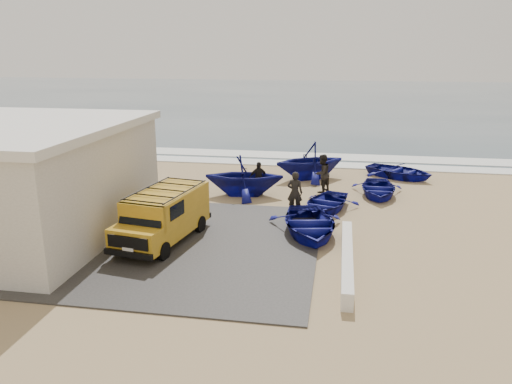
{
  "coord_description": "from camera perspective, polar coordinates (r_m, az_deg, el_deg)",
  "views": [
    {
      "loc": [
        4.62,
        -18.38,
        6.89
      ],
      "look_at": [
        1.25,
        1.2,
        1.2
      ],
      "focal_mm": 35.0,
      "sensor_mm": 36.0,
      "label": 1
    }
  ],
  "objects": [
    {
      "name": "van",
      "position": [
        18.68,
        -10.48,
        -2.51
      ],
      "size": [
        2.51,
        4.8,
        1.96
      ],
      "rotation": [
        0.0,
        0.0,
        -0.17
      ],
      "color": "gold",
      "rests_on": "ground"
    },
    {
      "name": "fisherman_front",
      "position": [
        21.66,
        4.46,
        -0.05
      ],
      "size": [
        0.7,
        0.48,
        1.85
      ],
      "primitive_type": "imported",
      "rotation": [
        0.0,
        0.0,
        3.08
      ],
      "color": "black",
      "rests_on": "ground"
    },
    {
      "name": "boat_near_left",
      "position": [
        19.34,
        6.08,
        -3.63
      ],
      "size": [
        3.72,
        4.65,
        0.86
      ],
      "primitive_type": "imported",
      "rotation": [
        0.0,
        0.0,
        0.2
      ],
      "color": "navy",
      "rests_on": "ground"
    },
    {
      "name": "fisherman_back",
      "position": [
        24.49,
        0.28,
        1.61
      ],
      "size": [
        1.03,
        0.76,
        1.62
      ],
      "primitive_type": "imported",
      "rotation": [
        0.0,
        0.0,
        0.44
      ],
      "color": "black",
      "rests_on": "ground"
    },
    {
      "name": "surf_wash",
      "position": [
        33.91,
        1.74,
        4.28
      ],
      "size": [
        180.0,
        2.2,
        0.04
      ],
      "primitive_type": "cube",
      "color": "white",
      "rests_on": "ground"
    },
    {
      "name": "boat_mid_left",
      "position": [
        24.21,
        -1.36,
        1.88
      ],
      "size": [
        4.13,
        3.68,
        1.99
      ],
      "primitive_type": "imported",
      "rotation": [
        0.0,
        0.0,
        1.69
      ],
      "color": "navy",
      "rests_on": "ground"
    },
    {
      "name": "boat_mid_right",
      "position": [
        24.99,
        13.76,
        0.37
      ],
      "size": [
        2.53,
        3.52,
        0.72
      ],
      "primitive_type": "imported",
      "rotation": [
        0.0,
        0.0,
        -0.01
      ],
      "color": "navy",
      "rests_on": "ground"
    },
    {
      "name": "fisherman_middle",
      "position": [
        24.99,
        7.56,
        2.12
      ],
      "size": [
        1.12,
        1.18,
        1.93
      ],
      "primitive_type": "imported",
      "rotation": [
        0.0,
        0.0,
        -2.15
      ],
      "color": "black",
      "rests_on": "ground"
    },
    {
      "name": "ground",
      "position": [
        20.16,
        -4.09,
        -4.04
      ],
      "size": [
        160.0,
        160.0,
        0.0
      ],
      "primitive_type": "plane",
      "color": "tan"
    },
    {
      "name": "surf_line",
      "position": [
        31.48,
        1.1,
        3.39
      ],
      "size": [
        180.0,
        1.6,
        0.06
      ],
      "primitive_type": "cube",
      "color": "white",
      "rests_on": "ground"
    },
    {
      "name": "boat_near_right",
      "position": [
        22.26,
        7.96,
        -1.25
      ],
      "size": [
        3.34,
        3.99,
        0.71
      ],
      "primitive_type": "imported",
      "rotation": [
        0.0,
        0.0,
        -0.3
      ],
      "color": "navy",
      "rests_on": "ground"
    },
    {
      "name": "boat_far_right",
      "position": [
        28.83,
        16.06,
        2.31
      ],
      "size": [
        4.59,
        4.25,
        0.78
      ],
      "primitive_type": "imported",
      "rotation": [
        0.0,
        0.0,
        1.02
      ],
      "color": "navy",
      "rests_on": "ground"
    },
    {
      "name": "parapet",
      "position": [
        16.75,
        10.36,
        -7.57
      ],
      "size": [
        0.35,
        6.0,
        0.55
      ],
      "primitive_type": "cube",
      "color": "silver",
      "rests_on": "ground"
    },
    {
      "name": "boat_far_left",
      "position": [
        27.53,
        6.17,
        3.6
      ],
      "size": [
        5.05,
        4.84,
        2.06
      ],
      "primitive_type": "imported",
      "rotation": [
        0.0,
        0.0,
        -1.07
      ],
      "color": "navy",
      "rests_on": "ground"
    },
    {
      "name": "ocean",
      "position": [
        74.84,
        6.29,
        10.61
      ],
      "size": [
        180.0,
        88.0,
        0.01
      ],
      "primitive_type": "cube",
      "color": "#385166",
      "rests_on": "ground"
    },
    {
      "name": "building",
      "position": [
        20.92,
        -25.99,
        1.28
      ],
      "size": [
        8.4,
        9.4,
        4.3
      ],
      "color": "silver",
      "rests_on": "ground"
    },
    {
      "name": "slab",
      "position": [
        18.95,
        -11.45,
        -5.59
      ],
      "size": [
        12.0,
        10.0,
        0.05
      ],
      "primitive_type": "cube",
      "color": "#383633",
      "rests_on": "ground"
    }
  ]
}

